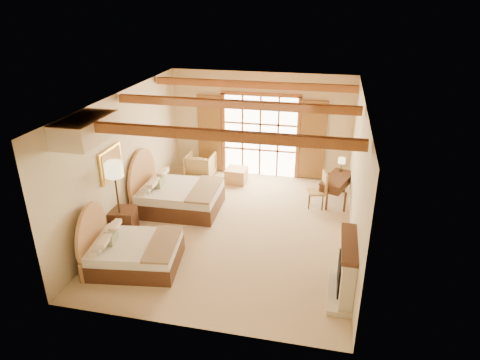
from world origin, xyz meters
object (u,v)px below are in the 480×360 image
(nightstand, at_px, (124,222))
(armchair, at_px, (200,166))
(bed_far, at_px, (174,194))
(desk, at_px, (336,188))
(bed_near, at_px, (128,250))

(nightstand, distance_m, armchair, 3.78)
(bed_far, xyz_separation_m, desk, (4.20, 1.40, -0.04))
(bed_far, bearing_deg, bed_near, -91.96)
(bed_near, relative_size, desk, 1.43)
(bed_near, xyz_separation_m, armchair, (0.07, 4.83, 0.02))
(bed_far, bearing_deg, armchair, 87.16)
(bed_near, bearing_deg, armchair, 81.15)
(bed_near, height_order, nightstand, bed_near)
(bed_near, relative_size, bed_far, 0.94)
(nightstand, bearing_deg, desk, 21.65)
(bed_far, height_order, nightstand, bed_far)
(nightstand, bearing_deg, armchair, 69.65)
(nightstand, xyz_separation_m, desk, (4.88, 2.92, 0.05))
(bed_near, relative_size, armchair, 2.40)
(bed_near, bearing_deg, nightstand, 112.43)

